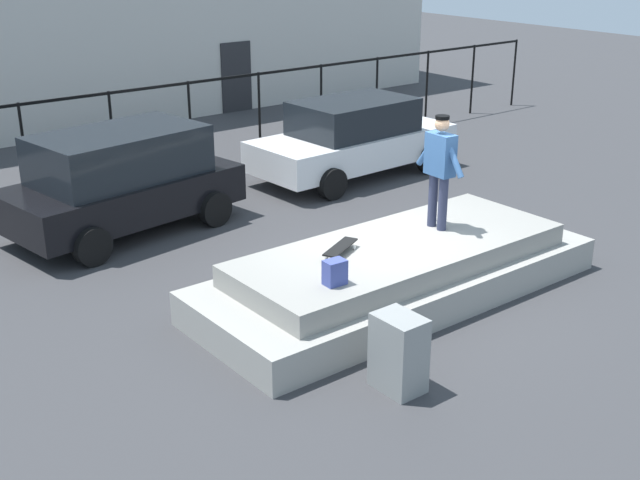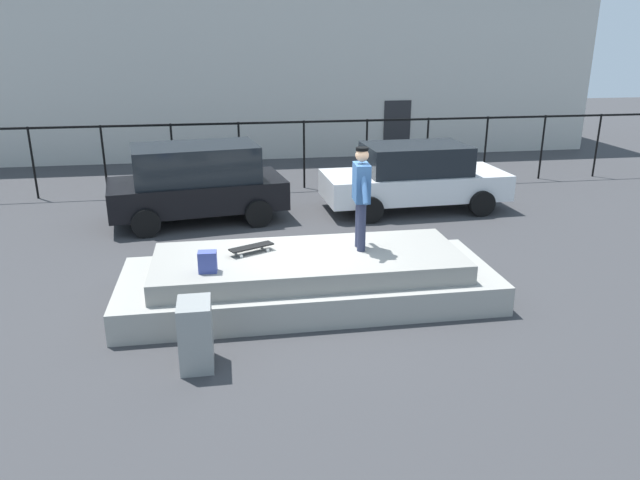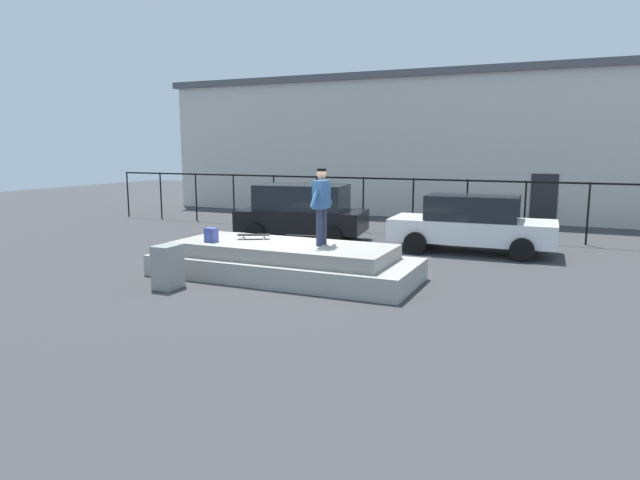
{
  "view_description": "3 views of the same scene",
  "coord_description": "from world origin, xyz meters",
  "views": [
    {
      "loc": [
        -7.78,
        -8.33,
        5.12
      ],
      "look_at": [
        -0.6,
        0.77,
        0.62
      ],
      "focal_mm": 45.66,
      "sensor_mm": 36.0,
      "label": 1
    },
    {
      "loc": [
        -1.42,
        -9.72,
        4.27
      ],
      "look_at": [
        0.31,
        0.8,
        0.62
      ],
      "focal_mm": 33.78,
      "sensor_mm": 36.0,
      "label": 2
    },
    {
      "loc": [
        5.92,
        -11.71,
        3.0
      ],
      "look_at": [
        0.23,
        0.94,
        0.7
      ],
      "focal_mm": 31.31,
      "sensor_mm": 36.0,
      "label": 3
    }
  ],
  "objects": [
    {
      "name": "skateboard",
      "position": [
        -1.01,
        -0.21,
        0.91
      ],
      "size": [
        0.78,
        0.52,
        0.12
      ],
      "color": "black",
      "rests_on": "concrete_ledge"
    },
    {
      "name": "car_black_hatchback_near",
      "position": [
        -2.04,
        4.57,
        0.96
      ],
      "size": [
        4.33,
        2.62,
        1.82
      ],
      "color": "black",
      "rests_on": "ground_plane"
    },
    {
      "name": "backpack",
      "position": [
        -1.72,
        -0.96,
        0.98
      ],
      "size": [
        0.29,
        0.22,
        0.33
      ],
      "primitive_type": "cube",
      "rotation": [
        0.0,
        0.0,
        6.23
      ],
      "color": "#3F4C99",
      "rests_on": "concrete_ledge"
    },
    {
      "name": "fence_row",
      "position": [
        0.0,
        7.34,
        1.32
      ],
      "size": [
        24.06,
        0.06,
        1.96
      ],
      "color": "black",
      "rests_on": "ground_plane"
    },
    {
      "name": "concrete_ledge",
      "position": [
        -0.08,
        -0.43,
        0.37
      ],
      "size": [
        6.23,
        2.41,
        0.81
      ],
      "color": "#9E9B93",
      "rests_on": "ground_plane"
    },
    {
      "name": "car_white_sedan_mid",
      "position": [
        3.38,
        4.66,
        0.85
      ],
      "size": [
        4.68,
        2.24,
        1.66
      ],
      "color": "white",
      "rests_on": "ground_plane"
    },
    {
      "name": "utility_box",
      "position": [
        -1.89,
        -2.34,
        0.47
      ],
      "size": [
        0.44,
        0.6,
        0.94
      ],
      "primitive_type": "cube",
      "rotation": [
        0.0,
        0.0,
        0.0
      ],
      "color": "gray",
      "rests_on": "ground_plane"
    },
    {
      "name": "skateboarder",
      "position": [
        0.82,
        -0.29,
        1.82
      ],
      "size": [
        0.27,
        0.99,
        1.73
      ],
      "color": "#2D334C",
      "rests_on": "concrete_ledge"
    },
    {
      "name": "warehouse_building",
      "position": [
        0.0,
        15.06,
        3.13
      ],
      "size": [
        25.42,
        6.87,
        6.23
      ],
      "color": "beige",
      "rests_on": "ground_plane"
    },
    {
      "name": "ground_plane",
      "position": [
        0.0,
        0.0,
        0.0
      ],
      "size": [
        60.0,
        60.0,
        0.0
      ],
      "primitive_type": "plane",
      "color": "#38383A"
    }
  ]
}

